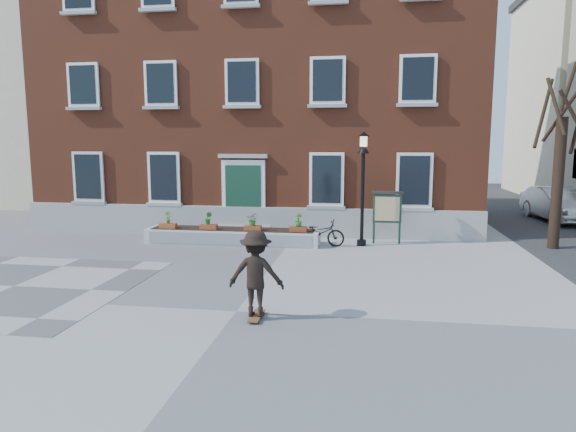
% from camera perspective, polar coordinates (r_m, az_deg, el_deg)
% --- Properties ---
extents(ground, '(100.00, 100.00, 0.00)m').
position_cam_1_polar(ground, '(11.22, -5.76, -10.50)').
color(ground, gray).
rests_on(ground, ground).
extents(checker_patch, '(6.00, 6.00, 0.01)m').
position_cam_1_polar(checker_patch, '(14.70, -28.14, -6.89)').
color(checker_patch, '#535355').
rests_on(checker_patch, ground).
extents(distant_building, '(10.00, 12.00, 13.00)m').
position_cam_1_polar(distant_building, '(36.80, -26.08, 11.99)').
color(distant_building, beige).
rests_on(distant_building, ground).
extents(bicycle, '(1.81, 0.79, 0.92)m').
position_cam_1_polar(bicycle, '(17.84, 3.50, -1.87)').
color(bicycle, black).
rests_on(bicycle, ground).
extents(parked_car, '(2.11, 4.83, 1.54)m').
position_cam_1_polar(parked_car, '(26.37, 27.79, 1.17)').
color(parked_car, silver).
rests_on(parked_car, ground).
extents(brick_building, '(18.40, 10.85, 12.60)m').
position_cam_1_polar(brick_building, '(24.85, -2.24, 14.53)').
color(brick_building, brown).
rests_on(brick_building, ground).
extents(planter_assembly, '(6.20, 1.12, 1.15)m').
position_cam_1_polar(planter_assembly, '(18.37, -6.16, -2.10)').
color(planter_assembly, silver).
rests_on(planter_assembly, ground).
extents(bare_tree, '(1.83, 1.83, 6.16)m').
position_cam_1_polar(bare_tree, '(19.35, 27.90, 4.92)').
color(bare_tree, black).
rests_on(bare_tree, ground).
extents(lamp_post, '(0.40, 0.40, 3.93)m').
position_cam_1_polar(lamp_post, '(17.79, 8.33, 4.78)').
color(lamp_post, black).
rests_on(lamp_post, ground).
extents(notice_board, '(1.10, 0.16, 1.87)m').
position_cam_1_polar(notice_board, '(18.41, 10.96, 0.84)').
color(notice_board, '#183024').
rests_on(notice_board, ground).
extents(skateboarder, '(1.15, 0.78, 1.84)m').
position_cam_1_polar(skateboarder, '(10.49, -3.58, -6.40)').
color(skateboarder, brown).
rests_on(skateboarder, ground).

